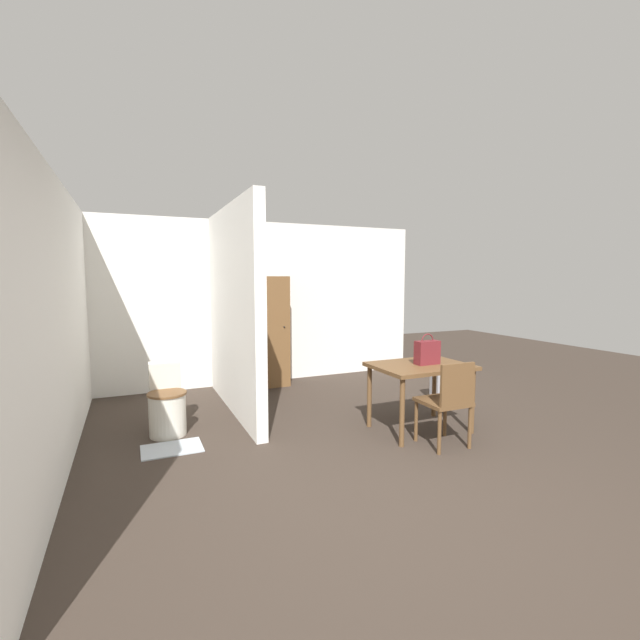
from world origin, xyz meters
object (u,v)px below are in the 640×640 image
Objects in this scene: wooden_chair at (448,400)px; toilet at (167,405)px; dining_table at (420,372)px; space_heater at (442,381)px; handbag at (427,352)px; wooden_cabinet at (272,331)px.

wooden_chair is 1.17× the size of toilet.
dining_table reaches higher than space_heater.
handbag is at bearing -21.70° from toilet.
toilet is 3.48m from space_heater.
wooden_cabinet is at bearing 109.65° from handbag.
space_heater is at bearing -3.37° from toilet.
space_heater is (0.98, 0.79, -0.37)m from dining_table.
handbag is 0.62× the size of space_heater.
handbag reaches higher than dining_table.
wooden_cabinet is (1.65, 1.54, 0.53)m from toilet.
dining_table is 3.05× the size of handbag.
wooden_cabinet is 2.59m from space_heater.
toilet is 2.32m from wooden_cabinet.
handbag is at bearing -19.63° from dining_table.
wooden_chair is 1.59× the size of space_heater.
toilet reaches higher than dining_table.
dining_table is 1.88× the size of space_heater.
dining_table is 0.53m from wooden_chair.
wooden_cabinet is at bearing 136.23° from space_heater.
toilet is 2.21× the size of handbag.
toilet is at bearing 158.25° from dining_table.
handbag reaches higher than wooden_chair.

